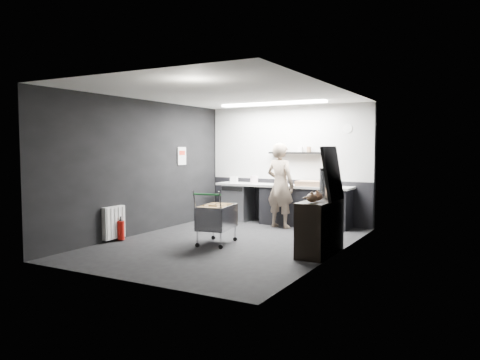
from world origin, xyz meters
The scene contains 22 objects.
floor centered at (0.00, 0.00, 0.00)m, with size 5.50×5.50×0.00m, color black.
ceiling centered at (0.00, 0.00, 2.70)m, with size 5.50×5.50×0.00m, color white.
wall_back centered at (0.00, 2.75, 1.35)m, with size 5.50×5.50×0.00m, color black.
wall_front centered at (0.00, -2.75, 1.35)m, with size 5.50×5.50×0.00m, color black.
wall_left centered at (-2.00, 0.00, 1.35)m, with size 5.50×5.50×0.00m, color black.
wall_right centered at (2.00, 0.00, 1.35)m, with size 5.50×5.50×0.00m, color black.
kitchen_wall_panel centered at (0.00, 2.73, 1.85)m, with size 3.95×0.02×1.70m, color #B4B4B0.
dado_panel centered at (0.00, 2.73, 0.50)m, with size 3.95×0.02×1.00m, color black.
floating_shelf centered at (0.20, 2.62, 1.62)m, with size 1.20×0.22×0.04m, color black.
wall_clock centered at (1.40, 2.72, 2.15)m, with size 0.20×0.20×0.03m, color silver.
poster centered at (-1.98, 1.30, 1.55)m, with size 0.02×0.30×0.40m, color silver.
poster_red_band centered at (-1.98, 1.30, 1.62)m, with size 0.01×0.22×0.10m, color red.
radiator centered at (-1.94, -0.90, 0.35)m, with size 0.10×0.50×0.60m, color silver.
ceiling_strip centered at (0.00, 1.85, 2.67)m, with size 2.40×0.20×0.04m, color white.
prep_counter centered at (0.14, 2.42, 0.46)m, with size 3.20×0.61×0.90m.
person centered at (0.15, 1.97, 0.92)m, with size 0.67×0.44×1.84m, color #B8A992.
shopping_cart centered at (-0.13, -0.19, 0.46)m, with size 0.65×0.96×0.96m.
sideboard centered at (1.77, -0.01, 0.56)m, with size 0.50×1.18×1.76m.
fire_extinguisher centered at (-1.85, -0.81, 0.21)m, with size 0.13×0.13×0.44m.
cardboard_box centered at (0.68, 2.37, 0.96)m, with size 0.56×0.42×0.11m, color #A47A57.
pink_tub centered at (-0.72, 2.42, 0.99)m, with size 0.18×0.18×0.18m, color silver.
white_container centered at (-1.23, 2.37, 0.97)m, with size 0.16×0.13×0.15m, color silver.
Camera 1 is at (4.28, -7.27, 1.74)m, focal length 35.00 mm.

